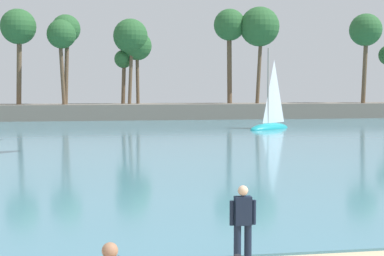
# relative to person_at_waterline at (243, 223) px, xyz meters

# --- Properties ---
(sea) EXTENTS (220.00, 92.98, 0.06)m
(sea) POSITION_rel_person_at_waterline_xyz_m (-2.59, 47.04, -0.86)
(sea) COLOR teal
(sea) RESTS_ON ground
(palm_headland) EXTENTS (88.24, 6.44, 13.12)m
(palm_headland) POSITION_rel_person_at_waterline_xyz_m (-1.12, 53.42, 3.30)
(palm_headland) COLOR slate
(palm_headland) RESTS_ON ground
(person_at_waterline) EXTENTS (0.55, 0.21, 1.67)m
(person_at_waterline) POSITION_rel_person_at_waterline_xyz_m (0.00, 0.00, 0.00)
(person_at_waterline) COLOR #141E33
(person_at_waterline) RESTS_ON ground
(sailboat_near_shore) EXTENTS (5.06, 4.40, 7.52)m
(sailboat_near_shore) POSITION_rel_person_at_waterline_xyz_m (11.94, 36.05, -0.16)
(sailboat_near_shore) COLOR teal
(sailboat_near_shore) RESTS_ON sea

